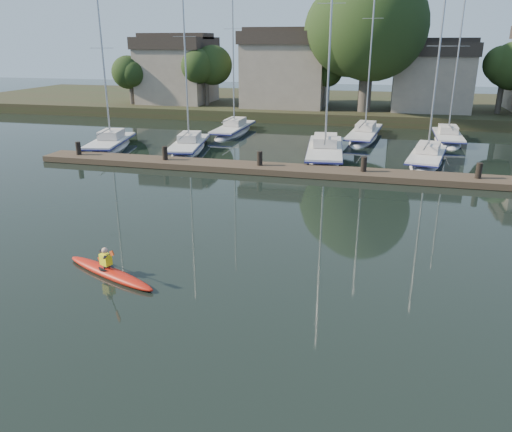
% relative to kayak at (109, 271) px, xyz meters
% --- Properties ---
extents(ground, '(160.00, 160.00, 0.00)m').
position_rel_kayak_xyz_m(ground, '(4.50, 0.69, -0.16)').
color(ground, black).
rests_on(ground, ground).
extents(kayak, '(4.06, 2.14, 1.33)m').
position_rel_kayak_xyz_m(kayak, '(0.00, 0.00, 0.00)').
color(kayak, '#B8220E').
rests_on(kayak, ground).
extents(dock, '(34.00, 2.00, 1.80)m').
position_rel_kayak_xyz_m(dock, '(4.50, 14.69, 0.04)').
color(dock, '#4C382B').
rests_on(dock, ground).
extents(sailboat_0, '(3.58, 7.82, 11.98)m').
position_rel_kayak_xyz_m(sailboat_0, '(-10.59, 18.76, -0.36)').
color(sailboat_0, silver).
rests_on(sailboat_0, ground).
extents(sailboat_1, '(3.32, 8.24, 13.11)m').
position_rel_kayak_xyz_m(sailboat_1, '(-4.84, 19.45, -0.34)').
color(sailboat_1, silver).
rests_on(sailboat_1, ground).
extents(sailboat_2, '(3.26, 10.02, 16.30)m').
position_rel_kayak_xyz_m(sailboat_2, '(4.75, 19.66, -0.36)').
color(sailboat_2, silver).
rests_on(sailboat_2, ground).
extents(sailboat_3, '(3.25, 7.79, 12.19)m').
position_rel_kayak_xyz_m(sailboat_3, '(11.24, 19.64, -0.34)').
color(sailboat_3, silver).
rests_on(sailboat_3, ground).
extents(sailboat_5, '(2.17, 8.58, 14.14)m').
position_rel_kayak_xyz_m(sailboat_5, '(-3.77, 26.97, -0.34)').
color(sailboat_5, silver).
rests_on(sailboat_5, ground).
extents(sailboat_6, '(2.92, 9.73, 15.24)m').
position_rel_kayak_xyz_m(sailboat_6, '(7.01, 27.23, -0.34)').
color(sailboat_6, silver).
rests_on(sailboat_6, ground).
extents(sailboat_7, '(2.00, 7.50, 12.08)m').
position_rel_kayak_xyz_m(sailboat_7, '(13.31, 27.45, -0.34)').
color(sailboat_7, silver).
rests_on(sailboat_7, ground).
extents(shore, '(90.00, 25.25, 12.75)m').
position_rel_kayak_xyz_m(shore, '(6.11, 40.98, 3.07)').
color(shore, '#27341A').
rests_on(shore, ground).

